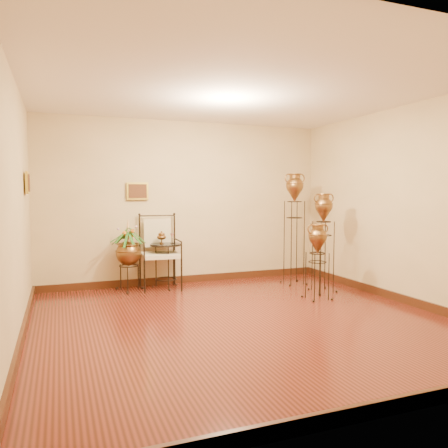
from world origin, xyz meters
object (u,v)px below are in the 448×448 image
object	(u,v)px
amphora_tall	(294,227)
planter_urn	(129,250)
armchair	(160,252)
side_table	(166,265)
amphora_mid	(323,241)

from	to	relation	value
amphora_tall	planter_urn	world-z (taller)	amphora_tall
armchair	side_table	distance (m)	0.25
amphora_mid	planter_urn	size ratio (longest dim) A/B	1.34
planter_urn	side_table	world-z (taller)	planter_urn
planter_urn	armchair	distance (m)	0.51
amphora_tall	side_table	world-z (taller)	amphora_tall
amphora_mid	amphora_tall	bearing A→B (deg)	101.41
amphora_tall	armchair	bearing A→B (deg)	169.54
planter_urn	side_table	size ratio (longest dim) A/B	1.27
armchair	side_table	size ratio (longest dim) A/B	1.30
amphora_tall	side_table	bearing A→B (deg)	168.50
armchair	planter_urn	bearing A→B (deg)	-179.68
armchair	side_table	bearing A→B (deg)	15.33
amphora_tall	amphora_mid	bearing A→B (deg)	-78.59
amphora_mid	armchair	distance (m)	2.63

